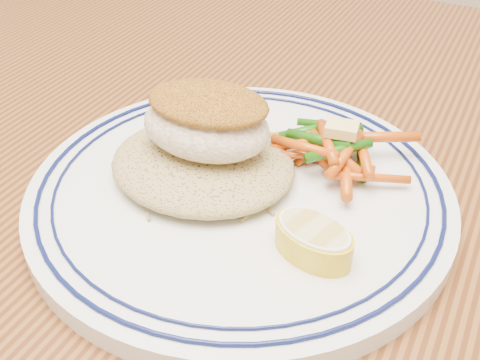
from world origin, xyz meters
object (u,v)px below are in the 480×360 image
Objects in this scene: dining_table at (279,281)px; rice_pilaf at (202,160)px; plate at (240,192)px; vegetable_pile at (335,148)px; lemon_wedge at (313,239)px; fish_fillet at (207,120)px.

rice_pilaf is (-0.05, -0.03, 0.12)m from dining_table.
vegetable_pile reaches higher than plate.
rice_pilaf is 1.21× the size of vegetable_pile.
dining_table is at bearing 124.09° from lemon_wedge.
vegetable_pile is at bearing 32.17° from fish_fillet.
fish_fillet reaches higher than vegetable_pile.
dining_table is 13.62× the size of vegetable_pile.
fish_fillet is at bearing 154.37° from lemon_wedge.
dining_table is 0.14m from rice_pilaf.
plate is 2.23× the size of rice_pilaf.
plate is 0.08m from vegetable_pile.
dining_table is 0.15m from lemon_wedge.
fish_fillet is 0.10m from vegetable_pile.
lemon_wedge is (0.02, -0.10, -0.00)m from vegetable_pile.
plate is 0.06m from fish_fillet.
vegetable_pile is (0.08, 0.05, -0.03)m from fish_fillet.
dining_table is 11.24× the size of rice_pilaf.
dining_table is 0.16m from fish_fillet.
plate is 4.83× the size of lemon_wedge.
lemon_wedge is (0.10, -0.05, -0.03)m from fish_fillet.
vegetable_pile is (0.05, 0.05, 0.02)m from plate.
fish_fillet is 0.86× the size of vegetable_pile.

